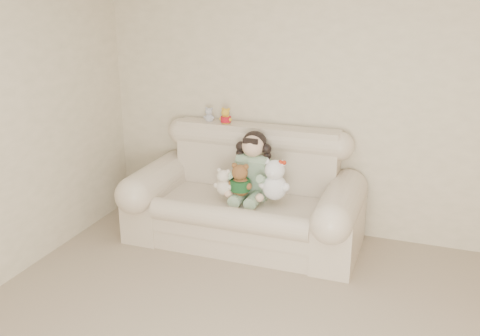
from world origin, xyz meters
name	(u,v)px	position (x,y,z in m)	size (l,w,h in m)	color
wall_back	(336,99)	(0.00, 2.50, 1.30)	(4.50, 4.50, 0.00)	beige
sofa	(244,189)	(-0.70, 2.00, 0.52)	(2.10, 0.95, 1.03)	beige
seated_child	(253,165)	(-0.64, 2.08, 0.73)	(0.38, 0.46, 0.63)	#2B6D2E
brown_teddy	(240,177)	(-0.69, 1.87, 0.68)	(0.23, 0.17, 0.35)	brown
white_cat	(275,175)	(-0.39, 1.90, 0.72)	(0.28, 0.21, 0.43)	white
cream_teddy	(224,179)	(-0.84, 1.85, 0.64)	(0.18, 0.14, 0.29)	white
yellow_mini_bear	(226,115)	(-1.01, 2.33, 1.11)	(0.13, 0.10, 0.20)	yellow
grey_mini_plush	(209,114)	(-1.19, 2.37, 1.10)	(0.11, 0.09, 0.18)	silver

